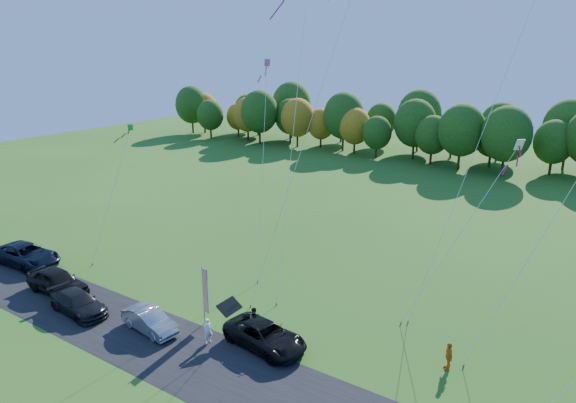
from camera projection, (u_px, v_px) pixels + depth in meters
The scene contains 19 objects.
ground at pixel (236, 328), 32.93m from camera, with size 160.00×160.00×0.00m, color #235817.
asphalt_strip at pixel (192, 358), 29.75m from camera, with size 90.00×6.00×0.01m, color black.
tree_line at pixel (470, 168), 76.72m from camera, with size 116.00×12.00×10.00m, color #1E4711, non-canonical shape.
black_suv at pixel (265, 336), 30.69m from camera, with size 2.51×5.45×1.51m, color black.
silver_sedan at pixel (150, 321), 32.47m from camera, with size 1.49×4.27×1.41m, color #A3A3A7.
dark_truck_a at pixel (78, 303), 34.68m from camera, with size 2.02×4.97×1.44m, color black.
dark_truck_b at pixel (57, 281), 37.48m from camera, with size 2.13×5.29×1.80m, color black.
dark_suv_west at pixel (26, 255), 42.34m from camera, with size 2.86×6.21×1.73m, color black.
person_tailgate_a at pixel (208, 331), 31.09m from camera, with size 0.59×0.39×1.61m, color white.
person_tailgate_b at pixel (255, 320), 32.23m from camera, with size 0.82×0.64×1.68m, color gray.
person_east at pixel (449, 356), 28.55m from camera, with size 0.96×0.40×1.64m, color orange.
feather_flag at pixel (205, 290), 32.63m from camera, with size 0.53×0.17×4.08m.
kite_delta_blue at pixel (294, 121), 38.02m from camera, with size 5.98×12.35×25.13m.
kite_parafoil_orange at pixel (503, 80), 32.59m from camera, with size 7.49×13.33×30.99m.
kite_delta_red at pixel (310, 122), 35.36m from camera, with size 4.22×11.28×25.35m.
kite_parafoil_rainbow at pixel (571, 190), 26.94m from camera, with size 8.73×7.78×20.57m.
kite_diamond_green at pixel (112, 193), 43.35m from camera, with size 1.35×6.31×11.20m.
kite_diamond_white at pixel (460, 234), 32.83m from camera, with size 5.37×6.67×12.12m.
kite_diamond_pink at pixel (262, 168), 40.36m from camera, with size 4.09×7.02×16.70m.
Camera 1 is at (18.96, -22.41, 17.32)m, focal length 32.00 mm.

